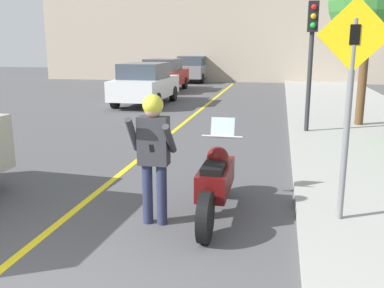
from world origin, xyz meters
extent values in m
cube|color=yellow|center=(-0.60, 6.00, 0.00)|extent=(0.12, 36.00, 0.01)
cube|color=#B2A38E|center=(0.00, 26.00, 4.82)|extent=(28.00, 1.20, 9.64)
cylinder|color=black|center=(1.47, 2.03, 0.33)|extent=(0.14, 0.65, 0.65)
cylinder|color=black|center=(1.47, 3.75, 0.33)|extent=(0.14, 0.65, 0.65)
cube|color=#510C0C|center=(1.47, 2.89, 0.56)|extent=(0.40, 1.18, 0.36)
sphere|color=#510C0C|center=(1.47, 3.05, 0.82)|extent=(0.32, 0.32, 0.32)
cube|color=black|center=(1.47, 2.62, 0.78)|extent=(0.28, 0.48, 0.10)
cylinder|color=silver|center=(1.47, 3.48, 1.04)|extent=(0.62, 0.03, 0.03)
cube|color=silver|center=(1.47, 3.56, 1.16)|extent=(0.36, 0.12, 0.31)
cylinder|color=#282D4C|center=(0.60, 2.45, 0.42)|extent=(0.14, 0.14, 0.84)
cylinder|color=#282D4C|center=(0.80, 2.45, 0.42)|extent=(0.14, 0.14, 0.84)
cube|color=#333338|center=(0.70, 2.45, 1.16)|extent=(0.40, 0.22, 0.64)
cylinder|color=#333338|center=(0.45, 2.35, 1.26)|extent=(0.09, 0.39, 0.50)
cylinder|color=#333338|center=(0.95, 2.33, 1.22)|extent=(0.09, 0.45, 0.45)
sphere|color=tan|center=(0.70, 2.45, 1.59)|extent=(0.23, 0.23, 0.23)
sphere|color=gold|center=(0.70, 2.45, 1.64)|extent=(0.27, 0.27, 0.27)
cube|color=black|center=(0.76, 2.17, 1.13)|extent=(0.06, 0.05, 0.11)
cylinder|color=slate|center=(3.15, 2.83, 1.41)|extent=(0.08, 0.08, 2.58)
cube|color=yellow|center=(3.15, 2.81, 2.51)|extent=(0.91, 0.02, 0.91)
cube|color=black|center=(3.15, 2.80, 2.51)|extent=(0.12, 0.01, 0.24)
cylinder|color=#2D2D30|center=(3.04, 8.92, 1.80)|extent=(0.12, 0.12, 3.35)
cube|color=black|center=(3.04, 8.90, 3.09)|extent=(0.26, 0.22, 0.76)
sphere|color=red|center=(3.04, 8.78, 3.31)|extent=(0.14, 0.14, 0.14)
sphere|color=gold|center=(3.04, 8.78, 3.09)|extent=(0.14, 0.14, 0.14)
sphere|color=green|center=(3.04, 8.78, 2.87)|extent=(0.14, 0.14, 0.14)
cylinder|color=brown|center=(4.60, 10.20, 1.45)|extent=(0.24, 0.24, 2.66)
sphere|color=#387A33|center=(4.60, 10.20, 3.55)|extent=(2.18, 2.18, 2.18)
cylinder|color=black|center=(-3.89, 15.23, 0.32)|extent=(0.22, 0.64, 0.64)
cylinder|color=black|center=(-2.23, 15.23, 0.32)|extent=(0.22, 0.64, 0.64)
cylinder|color=black|center=(-3.89, 12.62, 0.32)|extent=(0.22, 0.64, 0.64)
cylinder|color=black|center=(-2.23, 12.62, 0.32)|extent=(0.22, 0.64, 0.64)
cube|color=white|center=(-3.06, 13.92, 0.70)|extent=(1.80, 4.20, 0.76)
cube|color=#38424C|center=(-3.06, 13.76, 1.38)|extent=(1.58, 2.18, 0.60)
cylinder|color=black|center=(-4.56, 20.53, 0.32)|extent=(0.22, 0.64, 0.64)
cylinder|color=black|center=(-2.90, 20.53, 0.32)|extent=(0.22, 0.64, 0.64)
cylinder|color=black|center=(-4.56, 17.92, 0.32)|extent=(0.22, 0.64, 0.64)
cylinder|color=black|center=(-2.90, 17.92, 0.32)|extent=(0.22, 0.64, 0.64)
cube|color=#B21E19|center=(-3.73, 19.23, 0.70)|extent=(1.80, 4.20, 0.76)
cube|color=#38424C|center=(-3.73, 19.06, 1.38)|extent=(1.58, 2.18, 0.60)
cylinder|color=black|center=(-4.20, 26.50, 0.32)|extent=(0.22, 0.64, 0.64)
cylinder|color=black|center=(-2.54, 26.50, 0.32)|extent=(0.22, 0.64, 0.64)
cylinder|color=black|center=(-4.20, 23.89, 0.32)|extent=(0.22, 0.64, 0.64)
cylinder|color=black|center=(-2.54, 23.89, 0.32)|extent=(0.22, 0.64, 0.64)
cube|color=gray|center=(-3.37, 25.19, 0.70)|extent=(1.80, 4.20, 0.76)
cube|color=#38424C|center=(-3.37, 25.03, 1.38)|extent=(1.58, 2.18, 0.60)
camera|label=1|loc=(2.29, -2.82, 2.39)|focal=40.00mm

